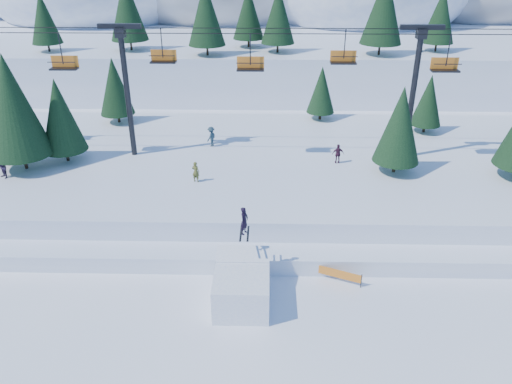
{
  "coord_description": "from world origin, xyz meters",
  "views": [
    {
      "loc": [
        1.85,
        -19.7,
        18.2
      ],
      "look_at": [
        1.26,
        6.0,
        5.2
      ],
      "focal_mm": 35.0,
      "sensor_mm": 36.0,
      "label": 1
    }
  ],
  "objects_px": {
    "banner_near": "(338,274)",
    "banner_far": "(428,266)",
    "jump_kicker": "(242,285)",
    "chairlift": "(252,72)"
  },
  "relations": [
    {
      "from": "chairlift",
      "to": "banner_near",
      "type": "relative_size",
      "value": 17.53
    },
    {
      "from": "chairlift",
      "to": "banner_near",
      "type": "distance_m",
      "value": 17.01
    },
    {
      "from": "banner_far",
      "to": "jump_kicker",
      "type": "bearing_deg",
      "value": -165.36
    },
    {
      "from": "banner_near",
      "to": "banner_far",
      "type": "relative_size",
      "value": 0.93
    },
    {
      "from": "banner_near",
      "to": "banner_far",
      "type": "xyz_separation_m",
      "value": [
        5.54,
        0.9,
        0.0
      ]
    },
    {
      "from": "jump_kicker",
      "to": "banner_far",
      "type": "xyz_separation_m",
      "value": [
        11.13,
        2.91,
        -0.6
      ]
    },
    {
      "from": "chairlift",
      "to": "banner_far",
      "type": "height_order",
      "value": "chairlift"
    },
    {
      "from": "jump_kicker",
      "to": "chairlift",
      "type": "height_order",
      "value": "chairlift"
    },
    {
      "from": "jump_kicker",
      "to": "banner_far",
      "type": "relative_size",
      "value": 1.84
    },
    {
      "from": "banner_near",
      "to": "banner_far",
      "type": "height_order",
      "value": "same"
    }
  ]
}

